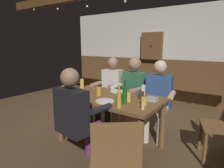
{
  "coord_description": "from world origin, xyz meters",
  "views": [
    {
      "loc": [
        1.55,
        -2.34,
        1.45
      ],
      "look_at": [
        0.0,
        -0.13,
        0.9
      ],
      "focal_mm": 30.91,
      "sensor_mm": 36.0,
      "label": 1
    }
  ],
  "objects_px": {
    "person_2": "(158,96)",
    "bottle_0": "(125,95)",
    "person_3": "(77,114)",
    "pint_glass_4": "(99,91)",
    "condiment_caddy": "(152,99)",
    "pint_glass_3": "(143,90)",
    "chair_empty_near_right": "(115,162)",
    "pint_glass_0": "(141,95)",
    "pint_glass_1": "(144,101)",
    "wall_dart_cabinet": "(152,46)",
    "plate_1": "(105,101)",
    "pint_glass_2": "(82,84)",
    "table_candle": "(143,106)",
    "plate_0": "(117,91)",
    "bottle_1": "(119,99)",
    "person_1": "(131,91)",
    "pint_glass_6": "(128,97)",
    "pint_glass_5": "(64,89)",
    "dining_table": "(109,104)",
    "person_0": "(111,89)"
  },
  "relations": [
    {
      "from": "person_2",
      "to": "bottle_0",
      "type": "xyz_separation_m",
      "value": [
        -0.1,
        -0.82,
        0.18
      ]
    },
    {
      "from": "person_3",
      "to": "pint_glass_4",
      "type": "bearing_deg",
      "value": 112.29
    },
    {
      "from": "condiment_caddy",
      "to": "pint_glass_3",
      "type": "relative_size",
      "value": 0.93
    },
    {
      "from": "chair_empty_near_right",
      "to": "pint_glass_0",
      "type": "bearing_deg",
      "value": 67.41
    },
    {
      "from": "pint_glass_1",
      "to": "pint_glass_0",
      "type": "bearing_deg",
      "value": 123.07
    },
    {
      "from": "chair_empty_near_right",
      "to": "wall_dart_cabinet",
      "type": "relative_size",
      "value": 1.26
    },
    {
      "from": "chair_empty_near_right",
      "to": "plate_1",
      "type": "xyz_separation_m",
      "value": [
        -0.62,
        0.68,
        0.27
      ]
    },
    {
      "from": "condiment_caddy",
      "to": "pint_glass_2",
      "type": "bearing_deg",
      "value": 178.68
    },
    {
      "from": "table_candle",
      "to": "plate_0",
      "type": "height_order",
      "value": "table_candle"
    },
    {
      "from": "condiment_caddy",
      "to": "bottle_1",
      "type": "relative_size",
      "value": 0.5
    },
    {
      "from": "person_1",
      "to": "plate_0",
      "type": "bearing_deg",
      "value": 93.78
    },
    {
      "from": "person_2",
      "to": "pint_glass_1",
      "type": "relative_size",
      "value": 12.09
    },
    {
      "from": "condiment_caddy",
      "to": "plate_1",
      "type": "distance_m",
      "value": 0.62
    },
    {
      "from": "person_1",
      "to": "condiment_caddy",
      "type": "relative_size",
      "value": 8.89
    },
    {
      "from": "person_3",
      "to": "table_candle",
      "type": "xyz_separation_m",
      "value": [
        0.63,
        0.42,
        0.11
      ]
    },
    {
      "from": "bottle_0",
      "to": "pint_glass_0",
      "type": "relative_size",
      "value": 2.82
    },
    {
      "from": "plate_0",
      "to": "pint_glass_6",
      "type": "xyz_separation_m",
      "value": [
        0.41,
        -0.35,
        0.05
      ]
    },
    {
      "from": "pint_glass_1",
      "to": "pint_glass_3",
      "type": "height_order",
      "value": "pint_glass_3"
    },
    {
      "from": "pint_glass_1",
      "to": "wall_dart_cabinet",
      "type": "height_order",
      "value": "wall_dart_cabinet"
    },
    {
      "from": "plate_1",
      "to": "pint_glass_4",
      "type": "relative_size",
      "value": 2.0
    },
    {
      "from": "chair_empty_near_right",
      "to": "plate_0",
      "type": "bearing_deg",
      "value": 84.93
    },
    {
      "from": "pint_glass_3",
      "to": "person_2",
      "type": "bearing_deg",
      "value": 72.08
    },
    {
      "from": "plate_1",
      "to": "bottle_0",
      "type": "relative_size",
      "value": 0.8
    },
    {
      "from": "person_2",
      "to": "table_candle",
      "type": "distance_m",
      "value": 0.91
    },
    {
      "from": "pint_glass_0",
      "to": "pint_glass_4",
      "type": "bearing_deg",
      "value": -162.23
    },
    {
      "from": "bottle_0",
      "to": "pint_glass_5",
      "type": "xyz_separation_m",
      "value": [
        -1.05,
        -0.06,
        -0.06
      ]
    },
    {
      "from": "person_1",
      "to": "table_candle",
      "type": "height_order",
      "value": "person_1"
    },
    {
      "from": "pint_glass_5",
      "to": "pint_glass_6",
      "type": "xyz_separation_m",
      "value": [
        1.03,
        0.17,
        0.0
      ]
    },
    {
      "from": "person_3",
      "to": "pint_glass_2",
      "type": "bearing_deg",
      "value": 137.85
    },
    {
      "from": "bottle_0",
      "to": "wall_dart_cabinet",
      "type": "height_order",
      "value": "wall_dart_cabinet"
    },
    {
      "from": "person_3",
      "to": "pint_glass_2",
      "type": "height_order",
      "value": "person_3"
    },
    {
      "from": "dining_table",
      "to": "person_0",
      "type": "distance_m",
      "value": 0.78
    },
    {
      "from": "person_0",
      "to": "bottle_1",
      "type": "bearing_deg",
      "value": 122.91
    },
    {
      "from": "bottle_1",
      "to": "wall_dart_cabinet",
      "type": "xyz_separation_m",
      "value": [
        -0.94,
        3.02,
        0.58
      ]
    },
    {
      "from": "pint_glass_3",
      "to": "person_1",
      "type": "bearing_deg",
      "value": 139.4
    },
    {
      "from": "plate_0",
      "to": "pint_glass_3",
      "type": "xyz_separation_m",
      "value": [
        0.42,
        0.05,
        0.07
      ]
    },
    {
      "from": "pint_glass_0",
      "to": "pint_glass_1",
      "type": "relative_size",
      "value": 1.05
    },
    {
      "from": "pint_glass_2",
      "to": "pint_glass_3",
      "type": "relative_size",
      "value": 1.02
    },
    {
      "from": "person_1",
      "to": "table_candle",
      "type": "bearing_deg",
      "value": 137.36
    },
    {
      "from": "chair_empty_near_right",
      "to": "pint_glass_3",
      "type": "relative_size",
      "value": 5.82
    },
    {
      "from": "table_candle",
      "to": "condiment_caddy",
      "type": "xyz_separation_m",
      "value": [
        -0.05,
        0.37,
        -0.02
      ]
    },
    {
      "from": "dining_table",
      "to": "person_2",
      "type": "bearing_deg",
      "value": 54.47
    },
    {
      "from": "table_candle",
      "to": "bottle_1",
      "type": "relative_size",
      "value": 0.29
    },
    {
      "from": "table_candle",
      "to": "plate_0",
      "type": "relative_size",
      "value": 0.39
    },
    {
      "from": "condiment_caddy",
      "to": "bottle_1",
      "type": "bearing_deg",
      "value": -112.45
    },
    {
      "from": "pint_glass_5",
      "to": "wall_dart_cabinet",
      "type": "height_order",
      "value": "wall_dart_cabinet"
    },
    {
      "from": "wall_dart_cabinet",
      "to": "pint_glass_3",
      "type": "bearing_deg",
      "value": -68.66
    },
    {
      "from": "dining_table",
      "to": "pint_glass_0",
      "type": "distance_m",
      "value": 0.48
    },
    {
      "from": "bottle_1",
      "to": "pint_glass_4",
      "type": "height_order",
      "value": "bottle_1"
    },
    {
      "from": "dining_table",
      "to": "pint_glass_1",
      "type": "xyz_separation_m",
      "value": [
        0.58,
        -0.09,
        0.16
      ]
    }
  ]
}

